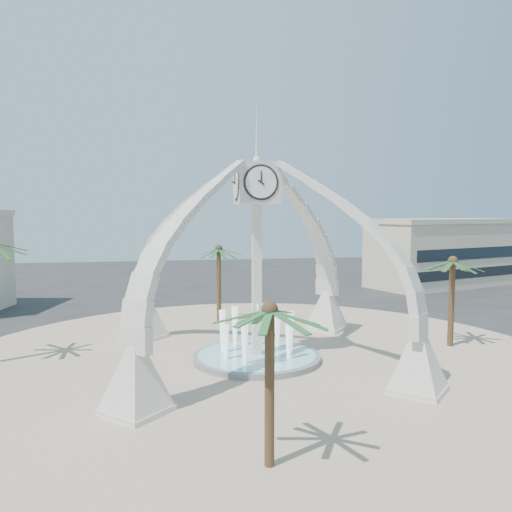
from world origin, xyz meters
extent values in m
plane|color=#282828|center=(0.00, 0.00, 0.00)|extent=(140.00, 140.00, 0.00)
cylinder|color=tan|center=(0.00, 0.00, 0.03)|extent=(40.00, 40.00, 0.06)
cube|color=silver|center=(0.00, 0.00, 4.90)|extent=(0.55, 0.55, 9.80)
cube|color=silver|center=(0.00, 0.00, 11.05)|extent=(2.50, 2.50, 2.50)
cone|color=silver|center=(0.00, 0.00, 14.30)|extent=(0.20, 0.20, 4.00)
cylinder|color=white|center=(0.00, -1.29, 11.05)|extent=(1.84, 0.04, 1.84)
pyramid|color=silver|center=(7.07, 7.07, 1.60)|extent=(3.80, 3.80, 3.20)
pyramid|color=silver|center=(-7.07, 7.07, 1.60)|extent=(3.80, 3.80, 3.20)
pyramid|color=silver|center=(-7.07, -7.07, 1.60)|extent=(3.80, 3.80, 3.20)
pyramid|color=silver|center=(7.07, -7.07, 1.60)|extent=(3.80, 3.80, 3.20)
cylinder|color=gray|center=(0.00, 0.00, 0.20)|extent=(8.00, 8.00, 0.40)
cylinder|color=#99D9E4|center=(0.00, 0.00, 0.42)|extent=(7.40, 7.40, 0.04)
cone|color=white|center=(0.00, 0.00, 2.02)|extent=(0.60, 0.60, 3.20)
cube|color=beige|center=(30.00, 28.00, 4.00)|extent=(21.49, 13.79, 8.00)
cube|color=beige|center=(30.00, 28.00, 8.30)|extent=(21.87, 14.17, 0.60)
cylinder|color=brown|center=(13.88, 0.72, 3.05)|extent=(0.40, 0.40, 6.10)
cylinder|color=brown|center=(-1.00, 11.36, 3.22)|extent=(0.37, 0.37, 6.44)
cylinder|color=brown|center=(-2.12, -13.06, 2.96)|extent=(0.37, 0.37, 5.92)
camera|label=1|loc=(-5.96, -30.08, 9.20)|focal=35.00mm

